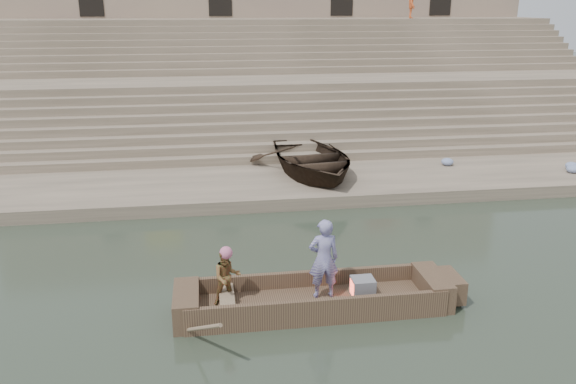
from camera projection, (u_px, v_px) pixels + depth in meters
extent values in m
plane|color=#283326|center=(370.00, 309.00, 11.78)|extent=(120.00, 120.00, 0.00)
cube|color=gray|center=(303.00, 185.00, 19.23)|extent=(32.00, 4.00, 0.40)
cube|color=gray|center=(275.00, 110.00, 25.91)|extent=(32.00, 3.00, 2.80)
cube|color=gray|center=(259.00, 67.00, 32.11)|extent=(32.00, 3.00, 5.20)
cube|color=gray|center=(293.00, 163.00, 21.30)|extent=(32.00, 0.50, 0.70)
cube|color=gray|center=(291.00, 155.00, 21.72)|extent=(32.00, 0.50, 1.00)
cube|color=gray|center=(289.00, 148.00, 22.15)|extent=(32.00, 0.50, 1.30)
cube|color=gray|center=(287.00, 142.00, 22.57)|extent=(32.00, 0.50, 1.60)
cube|color=gray|center=(285.00, 135.00, 22.99)|extent=(32.00, 0.50, 1.90)
cube|color=gray|center=(283.00, 129.00, 23.42)|extent=(32.00, 0.50, 2.20)
cube|color=gray|center=(282.00, 123.00, 23.84)|extent=(32.00, 0.50, 2.50)
cube|color=gray|center=(280.00, 117.00, 24.26)|extent=(32.00, 0.50, 2.80)
cube|color=gray|center=(270.00, 101.00, 27.50)|extent=(32.00, 0.50, 3.10)
cube|color=gray|center=(269.00, 96.00, 27.93)|extent=(32.00, 0.50, 3.40)
cube|color=gray|center=(268.00, 91.00, 28.35)|extent=(32.00, 0.50, 3.70)
cube|color=gray|center=(267.00, 87.00, 28.77)|extent=(32.00, 0.50, 4.00)
cube|color=gray|center=(266.00, 83.00, 29.19)|extent=(32.00, 0.50, 4.30)
cube|color=gray|center=(265.00, 78.00, 29.62)|extent=(32.00, 0.50, 4.60)
cube|color=gray|center=(264.00, 74.00, 30.04)|extent=(32.00, 0.50, 4.90)
cube|color=gray|center=(262.00, 70.00, 30.46)|extent=(32.00, 0.50, 5.20)
cube|color=#9E876B|center=(252.00, 10.00, 34.93)|extent=(32.00, 5.00, 11.20)
cube|color=brown|center=(313.00, 304.00, 11.75)|extent=(5.00, 1.30, 0.22)
cube|color=brown|center=(319.00, 312.00, 11.12)|extent=(5.20, 0.12, 0.56)
cube|color=brown|center=(308.00, 283.00, 12.28)|extent=(5.20, 0.12, 0.56)
cube|color=brown|center=(187.00, 305.00, 11.34)|extent=(0.50, 1.30, 0.60)
cube|color=brown|center=(432.00, 288.00, 12.05)|extent=(0.50, 1.30, 0.60)
cube|color=brown|center=(450.00, 285.00, 12.10)|extent=(0.35, 0.90, 0.50)
cube|color=#937A5B|center=(227.00, 298.00, 11.42)|extent=(0.30, 1.20, 0.08)
cylinder|color=#937A5B|center=(194.00, 329.00, 10.51)|extent=(1.03, 2.10, 1.36)
sphere|color=#CB6488|center=(226.00, 253.00, 11.25)|extent=(0.26, 0.26, 0.26)
imported|color=navy|center=(324.00, 259.00, 11.59)|extent=(0.63, 0.42, 1.70)
imported|color=#246C24|center=(227.00, 277.00, 11.41)|extent=(0.62, 0.52, 1.16)
cube|color=slate|center=(363.00, 287.00, 11.80)|extent=(0.46, 0.42, 0.40)
cube|color=#E5593F|center=(353.00, 288.00, 11.77)|extent=(0.04, 0.34, 0.32)
imported|color=#2D2116|center=(312.00, 159.00, 19.58)|extent=(4.27, 5.50, 1.05)
imported|color=#B8471F|center=(412.00, 3.00, 31.37)|extent=(0.80, 1.12, 1.57)
ellipsoid|color=#3F5999|center=(572.00, 166.00, 20.23)|extent=(0.44, 0.44, 0.26)
ellipsoid|color=#3F5999|center=(573.00, 169.00, 19.82)|extent=(0.44, 0.44, 0.26)
ellipsoid|color=#3F5999|center=(447.00, 162.00, 20.74)|extent=(0.44, 0.44, 0.26)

